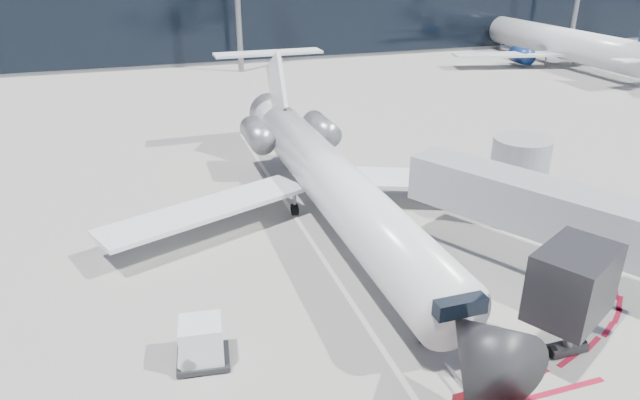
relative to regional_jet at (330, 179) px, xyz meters
name	(u,v)px	position (x,y,z in m)	size (l,w,h in m)	color
ground	(323,259)	(-1.70, -3.96, -2.65)	(260.00, 260.00, 0.00)	gray
apron_centerline	(311,241)	(-1.70, -1.96, -2.64)	(0.25, 40.00, 0.01)	silver
jet_bridge	(533,204)	(8.09, -6.98, 0.36)	(10.03, 15.20, 4.90)	#94969D
regional_jet	(330,179)	(0.00, 0.00, 0.00)	(25.65, 31.64, 7.92)	silver
uld_container	(202,343)	(-8.50, -10.01, -1.74)	(2.15, 1.89, 1.84)	black
bg_airliner_1	(561,20)	(44.20, 35.97, 2.97)	(34.73, 36.77, 11.24)	silver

